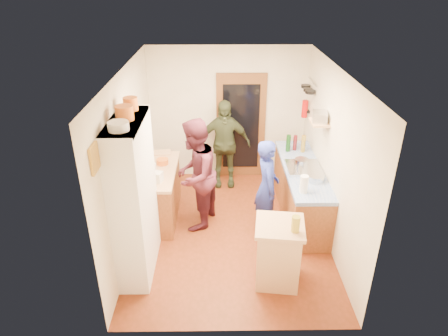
{
  "coord_description": "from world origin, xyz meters",
  "views": [
    {
      "loc": [
        -0.17,
        -5.33,
        3.84
      ],
      "look_at": [
        -0.1,
        0.15,
        1.07
      ],
      "focal_mm": 32.0,
      "sensor_mm": 36.0,
      "label": 1
    }
  ],
  "objects_px": {
    "person_hob": "(269,187)",
    "person_back": "(224,144)",
    "hutch_body": "(134,199)",
    "person_left": "(198,174)",
    "right_counter_base": "(300,192)",
    "island_base": "(278,255)"
  },
  "relations": [
    {
      "from": "hutch_body",
      "to": "island_base",
      "type": "relative_size",
      "value": 2.56
    },
    {
      "from": "person_back",
      "to": "person_hob",
      "type": "bearing_deg",
      "value": -65.5
    },
    {
      "from": "person_left",
      "to": "hutch_body",
      "type": "bearing_deg",
      "value": -20.54
    },
    {
      "from": "person_left",
      "to": "person_back",
      "type": "xyz_separation_m",
      "value": [
        0.43,
        1.34,
        -0.06
      ]
    },
    {
      "from": "right_counter_base",
      "to": "person_left",
      "type": "relative_size",
      "value": 1.2
    },
    {
      "from": "right_counter_base",
      "to": "person_hob",
      "type": "relative_size",
      "value": 1.42
    },
    {
      "from": "island_base",
      "to": "right_counter_base",
      "type": "bearing_deg",
      "value": 69.87
    },
    {
      "from": "hutch_body",
      "to": "person_hob",
      "type": "height_order",
      "value": "hutch_body"
    },
    {
      "from": "hutch_body",
      "to": "person_left",
      "type": "relative_size",
      "value": 1.2
    },
    {
      "from": "person_hob",
      "to": "person_back",
      "type": "relative_size",
      "value": 0.91
    },
    {
      "from": "right_counter_base",
      "to": "island_base",
      "type": "bearing_deg",
      "value": -110.13
    },
    {
      "from": "hutch_body",
      "to": "island_base",
      "type": "distance_m",
      "value": 2.04
    },
    {
      "from": "person_hob",
      "to": "person_back",
      "type": "bearing_deg",
      "value": 20.88
    },
    {
      "from": "person_hob",
      "to": "hutch_body",
      "type": "bearing_deg",
      "value": 111.2
    },
    {
      "from": "person_hob",
      "to": "right_counter_base",
      "type": "bearing_deg",
      "value": -56.81
    },
    {
      "from": "right_counter_base",
      "to": "person_left",
      "type": "height_order",
      "value": "person_left"
    },
    {
      "from": "island_base",
      "to": "person_left",
      "type": "xyz_separation_m",
      "value": [
        -1.11,
        1.39,
        0.49
      ]
    },
    {
      "from": "hutch_body",
      "to": "right_counter_base",
      "type": "relative_size",
      "value": 1.0
    },
    {
      "from": "hutch_body",
      "to": "person_back",
      "type": "relative_size",
      "value": 1.29
    },
    {
      "from": "hutch_body",
      "to": "person_back",
      "type": "bearing_deg",
      "value": 62.78
    },
    {
      "from": "person_back",
      "to": "island_base",
      "type": "bearing_deg",
      "value": -75.59
    },
    {
      "from": "right_counter_base",
      "to": "person_hob",
      "type": "distance_m",
      "value": 0.82
    }
  ]
}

